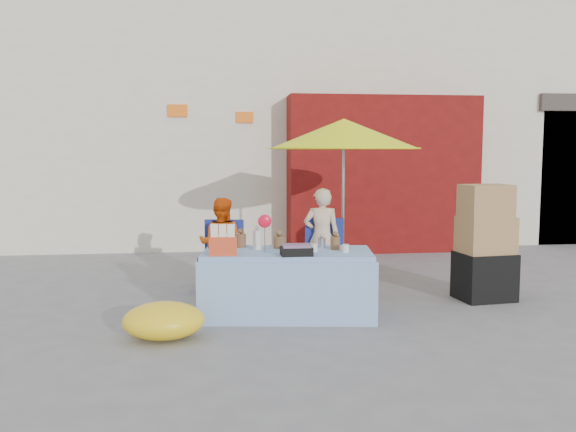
{
  "coord_description": "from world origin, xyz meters",
  "views": [
    {
      "loc": [
        -0.66,
        -5.76,
        1.67
      ],
      "look_at": [
        0.14,
        0.6,
        1.0
      ],
      "focal_mm": 38.0,
      "sensor_mm": 36.0,
      "label": 1
    }
  ],
  "objects": [
    {
      "name": "vendor_beige",
      "position": [
        0.69,
        1.63,
        0.62
      ],
      "size": [
        0.5,
        0.38,
        1.23
      ],
      "primitive_type": "imported",
      "rotation": [
        0.0,
        0.0,
        2.94
      ],
      "color": "beige",
      "rests_on": "ground"
    },
    {
      "name": "chair_left",
      "position": [
        -0.56,
        1.49,
        0.26
      ],
      "size": [
        0.56,
        0.56,
        0.85
      ],
      "rotation": [
        0.0,
        0.0,
        -0.2
      ],
      "color": "navy",
      "rests_on": "ground"
    },
    {
      "name": "tarp_bundle",
      "position": [
        -1.11,
        -0.32,
        0.17
      ],
      "size": [
        0.88,
        0.79,
        0.33
      ],
      "primitive_type": "ellipsoid",
      "rotation": [
        0.0,
        0.0,
        0.32
      ],
      "color": "yellow",
      "rests_on": "ground"
    },
    {
      "name": "chair_right",
      "position": [
        0.69,
        1.49,
        0.26
      ],
      "size": [
        0.56,
        0.56,
        0.85
      ],
      "rotation": [
        0.0,
        0.0,
        -0.2
      ],
      "color": "navy",
      "rests_on": "ground"
    },
    {
      "name": "market_table",
      "position": [
        0.09,
        0.32,
        0.35
      ],
      "size": [
        1.84,
        1.04,
        1.06
      ],
      "rotation": [
        0.0,
        0.0,
        -0.13
      ],
      "color": "#8DACE2",
      "rests_on": "ground"
    },
    {
      "name": "backdrop",
      "position": [
        0.52,
        7.52,
        3.1
      ],
      "size": [
        14.0,
        8.0,
        7.8
      ],
      "color": "silver",
      "rests_on": "ground"
    },
    {
      "name": "ground",
      "position": [
        0.0,
        0.0,
        0.0
      ],
      "size": [
        80.0,
        80.0,
        0.0
      ],
      "primitive_type": "plane",
      "color": "slate",
      "rests_on": "ground"
    },
    {
      "name": "umbrella",
      "position": [
        0.99,
        1.78,
        1.89
      ],
      "size": [
        1.9,
        1.9,
        2.09
      ],
      "color": "gray",
      "rests_on": "ground"
    },
    {
      "name": "box_stack",
      "position": [
        2.4,
        0.72,
        0.61
      ],
      "size": [
        0.64,
        0.55,
        1.31
      ],
      "rotation": [
        0.0,
        0.0,
        0.11
      ],
      "color": "black",
      "rests_on": "ground"
    },
    {
      "name": "vendor_orange",
      "position": [
        -0.56,
        1.63,
        0.56
      ],
      "size": [
        0.62,
        0.53,
        1.12
      ],
      "primitive_type": "imported",
      "rotation": [
        0.0,
        0.0,
        2.94
      ],
      "color": "#E8530C",
      "rests_on": "ground"
    }
  ]
}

